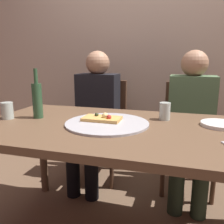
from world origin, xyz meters
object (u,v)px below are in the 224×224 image
(dining_table, at_px, (118,139))
(tumbler_far, at_px, (165,111))
(tumbler_near, at_px, (7,111))
(chair_left, at_px, (101,122))
(chair_right, at_px, (189,129))
(guest_in_beanie, at_px, (191,118))
(wine_bottle, at_px, (37,99))
(plate_stack, at_px, (220,124))
(guest_in_sweater, at_px, (95,112))
(pizza_tray, at_px, (107,123))
(pizza_slice_last, at_px, (102,118))

(dining_table, height_order, tumbler_far, tumbler_far)
(tumbler_near, relative_size, chair_left, 0.11)
(chair_right, distance_m, guest_in_beanie, 0.20)
(wine_bottle, distance_m, plate_stack, 1.08)
(tumbler_near, height_order, tumbler_far, tumbler_far)
(chair_left, bearing_deg, dining_table, 115.23)
(wine_bottle, relative_size, tumbler_far, 2.89)
(plate_stack, bearing_deg, tumbler_far, 169.26)
(dining_table, xyz_separation_m, guest_in_sweater, (-0.39, 0.68, -0.02))
(wine_bottle, xyz_separation_m, plate_stack, (1.07, 0.12, -0.11))
(plate_stack, bearing_deg, tumbler_near, -171.27)
(dining_table, relative_size, guest_in_beanie, 1.37)
(pizza_tray, height_order, tumbler_far, tumbler_far)
(pizza_tray, height_order, chair_left, chair_left)
(tumbler_far, relative_size, guest_in_sweater, 0.09)
(pizza_slice_last, bearing_deg, chair_right, 56.27)
(chair_left, height_order, guest_in_beanie, guest_in_beanie)
(plate_stack, relative_size, guest_in_beanie, 0.17)
(chair_right, height_order, guest_in_sweater, guest_in_sweater)
(guest_in_sweater, height_order, guest_in_beanie, same)
(pizza_slice_last, xyz_separation_m, guest_in_beanie, (0.52, 0.63, -0.12))
(plate_stack, bearing_deg, guest_in_sweater, 150.56)
(chair_left, bearing_deg, chair_right, -180.00)
(pizza_slice_last, bearing_deg, pizza_tray, -41.38)
(tumbler_near, bearing_deg, chair_left, 70.64)
(pizza_slice_last, bearing_deg, dining_table, -24.18)
(dining_table, xyz_separation_m, plate_stack, (0.54, 0.15, 0.09))
(pizza_tray, bearing_deg, chair_right, 59.53)
(dining_table, distance_m, wine_bottle, 0.56)
(dining_table, xyz_separation_m, wine_bottle, (-0.53, 0.04, 0.19))
(pizza_slice_last, xyz_separation_m, plate_stack, (0.65, 0.10, -0.01))
(pizza_slice_last, bearing_deg, chair_left, 109.92)
(dining_table, bearing_deg, wine_bottle, 176.12)
(wine_bottle, relative_size, guest_in_beanie, 0.26)
(plate_stack, relative_size, guest_in_sweater, 0.17)
(plate_stack, bearing_deg, pizza_slice_last, -170.87)
(dining_table, distance_m, pizza_tray, 0.11)
(dining_table, height_order, chair_left, chair_left)
(chair_left, distance_m, guest_in_beanie, 0.83)
(pizza_slice_last, distance_m, plate_stack, 0.66)
(plate_stack, bearing_deg, chair_right, 100.65)
(chair_right, bearing_deg, wine_bottle, 40.16)
(chair_right, bearing_deg, chair_left, 0.00)
(dining_table, xyz_separation_m, pizza_tray, (-0.07, 0.01, 0.08))
(tumbler_near, xyz_separation_m, guest_in_beanie, (1.11, 0.72, -0.15))
(pizza_tray, xyz_separation_m, tumbler_near, (-0.63, -0.05, 0.05))
(pizza_tray, xyz_separation_m, tumbler_far, (0.31, 0.20, 0.05))
(chair_right, bearing_deg, dining_table, 63.49)
(pizza_tray, distance_m, plate_stack, 0.63)
(pizza_slice_last, xyz_separation_m, chair_right, (0.52, 0.78, -0.25))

